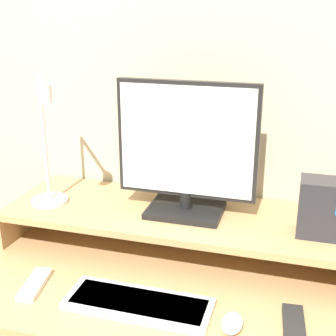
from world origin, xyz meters
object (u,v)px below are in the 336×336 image
at_px(monitor, 186,151).
at_px(remote_secondary, 294,326).
at_px(mouse, 232,323).
at_px(router_dock, 323,208).
at_px(remote_control, 35,284).
at_px(desk_lamp, 47,160).
at_px(keyboard, 138,303).

xyz_separation_m(monitor, remote_secondary, (0.35, -0.32, -0.32)).
bearing_deg(monitor, mouse, -59.60).
relative_size(router_dock, remote_secondary, 1.02).
bearing_deg(remote_control, desk_lamp, 107.60).
distance_m(mouse, remote_secondary, 0.15).
height_order(router_dock, remote_secondary, router_dock).
relative_size(router_dock, remote_control, 1.07).
distance_m(router_dock, remote_secondary, 0.34).
bearing_deg(keyboard, mouse, -3.42).
distance_m(desk_lamp, router_dock, 0.83).
bearing_deg(monitor, remote_secondary, -41.96).
distance_m(desk_lamp, remote_secondary, 0.85).
relative_size(monitor, mouse, 5.07).
xyz_separation_m(keyboard, remote_secondary, (0.39, 0.02, -0.00)).
relative_size(mouse, remote_secondary, 0.52).
distance_m(keyboard, remote_control, 0.31).
bearing_deg(router_dock, mouse, -121.68).
height_order(keyboard, remote_secondary, keyboard).
height_order(router_dock, remote_control, router_dock).
distance_m(mouse, remote_control, 0.55).
relative_size(desk_lamp, mouse, 4.95).
bearing_deg(monitor, desk_lamp, -168.86).
bearing_deg(desk_lamp, router_dock, 3.15).
relative_size(monitor, router_dock, 2.60).
bearing_deg(router_dock, remote_control, -158.36).
xyz_separation_m(router_dock, remote_secondary, (-0.05, -0.28, -0.20)).
height_order(keyboard, mouse, mouse).
xyz_separation_m(mouse, remote_secondary, (0.14, 0.04, -0.01)).
distance_m(keyboard, remote_secondary, 0.39).
xyz_separation_m(remote_control, remote_secondary, (0.69, 0.02, 0.00)).
height_order(router_dock, keyboard, router_dock).
height_order(desk_lamp, remote_control, desk_lamp).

